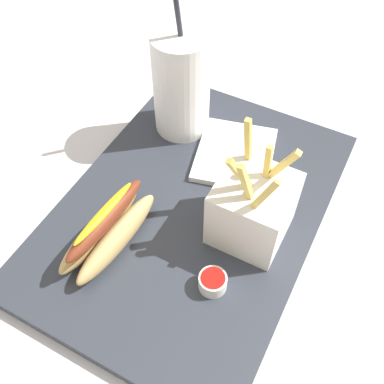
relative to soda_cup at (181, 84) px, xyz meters
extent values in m
cube|color=silver|center=(0.13, 0.09, -0.11)|extent=(2.40, 2.40, 0.02)
cube|color=#2D333D|center=(0.13, 0.09, -0.09)|extent=(0.47, 0.33, 0.02)
cylinder|color=white|center=(0.00, 0.00, -0.01)|extent=(0.08, 0.08, 0.15)
cylinder|color=white|center=(0.00, 0.00, 0.07)|extent=(0.08, 0.08, 0.01)
cylinder|color=#262633|center=(0.01, 0.00, 0.12)|extent=(0.02, 0.01, 0.08)
cube|color=white|center=(0.13, 0.17, -0.03)|extent=(0.09, 0.09, 0.09)
cube|color=#E5C660|center=(0.11, 0.17, 0.03)|extent=(0.01, 0.01, 0.06)
cube|color=#E5C660|center=(0.15, 0.17, 0.03)|extent=(0.02, 0.03, 0.09)
cube|color=#E5C660|center=(0.14, 0.16, 0.03)|extent=(0.03, 0.03, 0.07)
cube|color=#E5C660|center=(0.11, 0.19, 0.03)|extent=(0.02, 0.04, 0.08)
cube|color=#E5C660|center=(0.10, 0.14, 0.04)|extent=(0.01, 0.01, 0.08)
cube|color=#E5C660|center=(0.16, 0.19, 0.03)|extent=(0.01, 0.03, 0.07)
ellipsoid|color=tan|center=(0.23, 0.01, -0.06)|extent=(0.15, 0.04, 0.04)
ellipsoid|color=tan|center=(0.23, 0.04, -0.06)|extent=(0.15, 0.04, 0.04)
ellipsoid|color=maroon|center=(0.23, 0.02, -0.03)|extent=(0.14, 0.03, 0.02)
ellipsoid|color=gold|center=(0.23, 0.02, -0.02)|extent=(0.11, 0.02, 0.01)
cylinder|color=white|center=(0.23, 0.17, -0.07)|extent=(0.03, 0.03, 0.02)
cylinder|color=#B2140F|center=(0.23, 0.17, -0.06)|extent=(0.03, 0.03, 0.01)
cube|color=white|center=(0.02, 0.10, -0.08)|extent=(0.15, 0.14, 0.01)
camera|label=1|loc=(0.46, 0.26, 0.42)|focal=42.47mm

